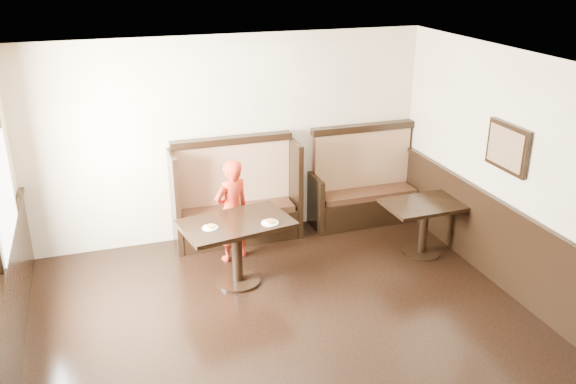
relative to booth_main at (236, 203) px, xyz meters
name	(u,v)px	position (x,y,z in m)	size (l,w,h in m)	color
ground	(321,384)	(0.00, -3.30, -0.53)	(7.00, 7.00, 0.00)	black
room_shell	(282,313)	(-0.30, -3.01, 0.14)	(7.00, 7.00, 7.00)	beige
booth_main	(236,203)	(0.00, 0.00, 0.00)	(1.75, 0.72, 1.45)	black
booth_neighbor	(364,190)	(1.95, 0.00, -0.05)	(1.65, 0.72, 1.45)	black
table_main	(236,236)	(-0.29, -1.21, 0.10)	(1.40, 1.01, 0.82)	black
table_neighbor	(425,216)	(2.24, -1.25, 0.02)	(1.08, 0.72, 0.74)	black
child	(232,210)	(-0.19, -0.58, 0.16)	(0.50, 0.33, 1.37)	#AC2512
pizza_plate_left	(210,227)	(-0.61, -1.29, 0.30)	(0.19, 0.19, 0.03)	white
pizza_plate_right	(270,222)	(0.08, -1.38, 0.30)	(0.21, 0.21, 0.04)	white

